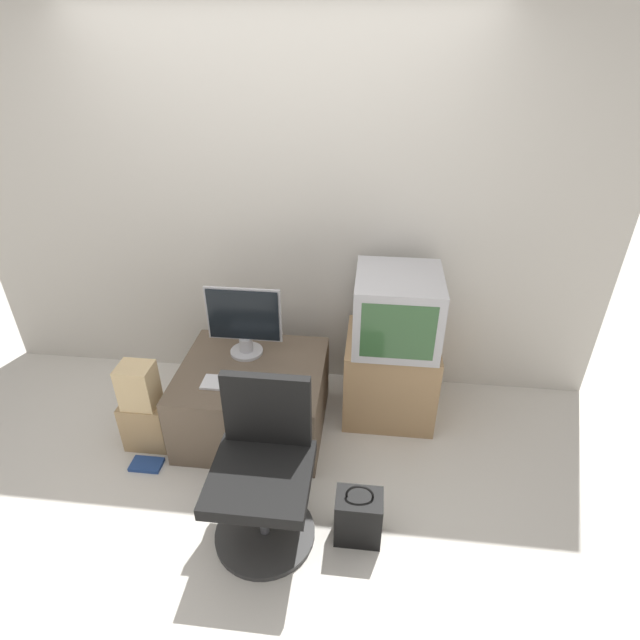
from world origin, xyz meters
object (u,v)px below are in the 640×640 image
Objects in this scene: handbag at (358,516)px; book at (147,464)px; main_monitor at (244,322)px; mouse at (265,383)px; keyboard at (229,383)px; cardboard_box_lower at (147,424)px; office_chair at (263,474)px; crt_tv at (397,310)px.

handbag reaches higher than book.
main_monitor is 7.20× the size of mouse.
handbag is at bearing -49.60° from main_monitor.
main_monitor is 1.47× the size of keyboard.
cardboard_box_lower is 0.25m from book.
main_monitor is at bearing 85.71° from keyboard.
office_chair is at bearing -21.85° from book.
cardboard_box_lower is at bearing -173.76° from keyboard.
mouse reaches higher than keyboard.
cardboard_box_lower is (-0.88, 0.53, -0.23)m from office_chair.
office_chair reaches higher than mouse.
mouse is 0.84m from cardboard_box_lower.
main_monitor is 1.07m from book.
mouse is at bearing 134.38° from handbag.
main_monitor is 2.52× the size of book.
book is at bearing -131.41° from main_monitor.
office_chair reaches higher than keyboard.
cardboard_box_lower is at bearing -162.15° from crt_tv.
crt_tv reaches higher than handbag.
book is (-0.72, -0.28, -0.49)m from mouse.
crt_tv reaches higher than main_monitor.
mouse is at bearing -58.97° from main_monitor.
crt_tv is 1.44× the size of handbag.
office_chair reaches higher than cardboard_box_lower.
crt_tv is 1.29m from office_chair.
handbag is (0.82, -0.59, -0.34)m from keyboard.
main_monitor is at bearing 108.10° from office_chair.
main_monitor is 0.88× the size of crt_tv.
crt_tv is at bearing 57.23° from office_chair.
book is (-0.53, -0.60, -0.71)m from main_monitor.
crt_tv is at bearing 5.52° from main_monitor.
keyboard is 1.13m from crt_tv.
office_chair reaches higher than handbag.
handbag is at bearing -99.22° from crt_tv.
keyboard is at bearing 6.24° from cardboard_box_lower.
crt_tv is at bearing 24.86° from book.
main_monitor reaches higher than keyboard.
mouse is at bearing 6.43° from cardboard_box_lower.
office_chair is at bearing -30.88° from cardboard_box_lower.
main_monitor reaches higher than office_chair.
mouse is 0.18× the size of handbag.
main_monitor is 0.43m from mouse.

